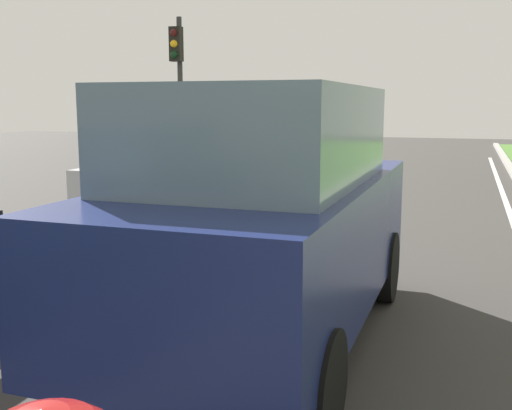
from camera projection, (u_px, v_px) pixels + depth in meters
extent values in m
plane|color=#383533|center=(298.00, 227.00, 10.71)|extent=(60.00, 60.00, 0.00)
cube|color=silver|center=(260.00, 225.00, 10.93)|extent=(0.12, 32.00, 0.01)
cube|color=navy|center=(265.00, 241.00, 5.46)|extent=(1.93, 4.51, 1.10)
cube|color=slate|center=(260.00, 135.00, 5.17)|extent=(1.72, 2.71, 0.80)
cylinder|color=black|center=(236.00, 254.00, 7.26)|extent=(0.22, 0.76, 0.76)
cylinder|color=black|center=(385.00, 267.00, 6.69)|extent=(0.22, 0.76, 0.76)
cylinder|color=black|center=(83.00, 351.00, 4.41)|extent=(0.22, 0.76, 0.76)
cylinder|color=black|center=(319.00, 388.00, 3.84)|extent=(0.22, 0.76, 0.76)
cube|color=#B7BABF|center=(167.00, 183.00, 11.17)|extent=(1.65, 3.70, 0.80)
cube|color=slate|center=(160.00, 144.00, 10.82)|extent=(1.49, 1.90, 0.68)
cylinder|color=black|center=(163.00, 194.00, 12.66)|extent=(0.22, 0.60, 0.60)
cylinder|color=black|center=(231.00, 197.00, 12.17)|extent=(0.22, 0.60, 0.60)
cylinder|color=black|center=(93.00, 214.00, 10.31)|extent=(0.22, 0.60, 0.60)
cylinder|color=black|center=(174.00, 220.00, 9.82)|extent=(0.22, 0.60, 0.60)
cylinder|color=#2D2D2D|center=(181.00, 101.00, 16.71)|extent=(0.14, 0.14, 4.43)
cube|color=black|center=(176.00, 44.00, 16.28)|extent=(0.32, 0.24, 0.90)
sphere|color=#3F0F0F|center=(174.00, 33.00, 16.12)|extent=(0.20, 0.20, 0.20)
sphere|color=#F2AD19|center=(174.00, 44.00, 16.16)|extent=(0.20, 0.20, 0.20)
sphere|color=black|center=(174.00, 55.00, 16.21)|extent=(0.20, 0.20, 0.20)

